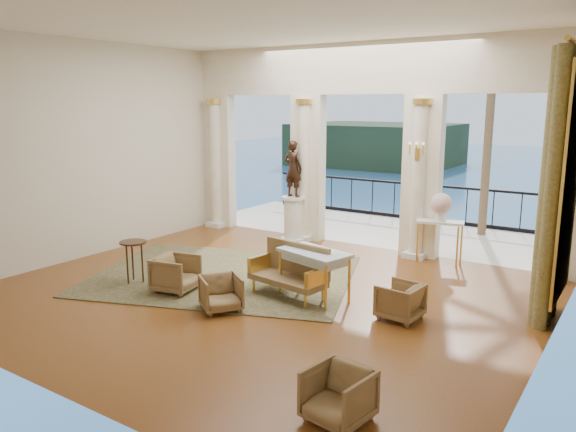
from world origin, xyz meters
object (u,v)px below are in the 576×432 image
Objects in this scene: game_table at (314,256)px; statue at (293,169)px; armchair_b at (338,393)px; settee at (291,271)px; side_table at (133,247)px; armchair_d at (176,272)px; armchair_c at (400,299)px; pedestal at (293,220)px; armchair_a at (221,292)px; console_table at (440,228)px.

game_table is 4.08m from statue.
settee reaches higher than armchair_b.
settee reaches higher than side_table.
side_table is at bearing 83.37° from armchair_d.
armchair_d reaches higher than armchair_c.
pedestal reaches higher than side_table.
pedestal is at bearing -8.27° from armchair_d.
side_table reaches higher than armchair_d.
armchair_a is 0.47× the size of statue.
armchair_d is at bearing -141.33° from console_table.
settee reaches higher than game_table.
game_table is at bearing -51.83° from pedestal.
game_table is at bearing 133.36° from armchair_b.
armchair_b is 7.66m from pedestal.
armchair_d is 4.14m from pedestal.
console_table is at bearing -173.35° from statue.
armchair_a is 0.58× the size of pedestal.
statue is (-1.51, 4.40, 1.42)m from armchair_a.
settee is at bearing 19.92° from side_table.
statue is at bearing -8.27° from armchair_d.
armchair_a is 4.65m from pedestal.
armchair_c is at bearing -28.81° from armchair_a.
side_table reaches higher than armchair_b.
console_table is at bearing 86.59° from game_table.
armchair_a is at bearing -71.07° from pedestal.
console_table is (3.48, 0.11, 0.22)m from pedestal.
armchair_a is 4.94m from console_table.
console_table is (1.98, 4.51, 0.42)m from armchair_a.
armchair_d is 0.70× the size of console_table.
console_table is (-0.52, 3.28, 0.42)m from armchair_c.
pedestal is 4.28m from side_table.
pedestal is at bearing 135.06° from armchair_b.
settee is 1.45× the size of console_table.
settee is (-1.94, -0.05, 0.14)m from armchair_c.
armchair_b is at bearing -84.88° from armchair_a.
armchair_a is at bearing -4.56° from side_table.
pedestal reaches higher than settee.
armchair_c is 0.47× the size of statue.
armchair_d is at bearing -70.32° from armchair_c.
pedestal is (-4.00, 3.17, 0.21)m from armchair_c.
side_table is at bearing -99.31° from pedestal.
armchair_d is at bearing -86.35° from pedestal.
side_table is at bearing 168.31° from armchair_b.
armchair_b is 0.44× the size of settee.
game_table is 3.33m from side_table.
side_table is (-4.18, -4.34, -0.06)m from console_table.
console_table reaches higher than armchair_d.
console_table is (-1.08, 6.27, 0.42)m from armchair_b.
statue reaches higher than armchair_c.
statue is at bearing 0.00° from pedestal.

